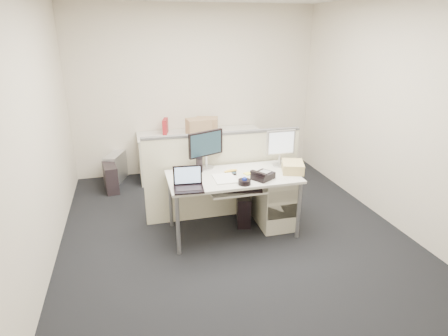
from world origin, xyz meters
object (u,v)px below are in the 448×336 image
object	(u,v)px
laptop	(188,180)
desk_phone	(263,176)
desk	(233,181)
monitor_main	(206,150)

from	to	relation	value
laptop	desk_phone	world-z (taller)	laptop
desk	monitor_main	distance (m)	0.50
desk	monitor_main	bearing A→B (deg)	127.65
desk	monitor_main	world-z (taller)	monitor_main
laptop	desk_phone	xyz separation A→B (m)	(0.86, 0.10, -0.08)
monitor_main	desk_phone	bearing A→B (deg)	-64.80
desk	monitor_main	xyz separation A→B (m)	(-0.25, 0.32, 0.30)
desk_phone	laptop	bearing A→B (deg)	153.89
monitor_main	desk_phone	distance (m)	0.77
laptop	desk_phone	size ratio (longest dim) A/B	1.36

